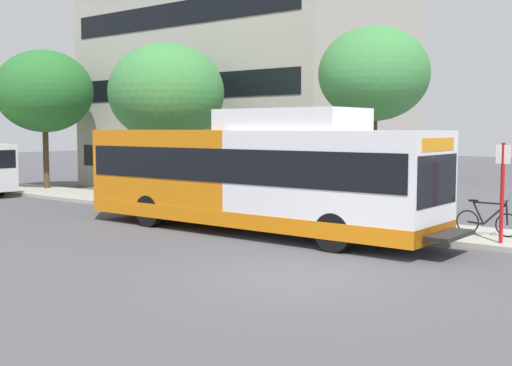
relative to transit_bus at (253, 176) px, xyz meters
The scene contains 8 objects.
ground_plane 5.66m from the transit_bus, 138.00° to the left, with size 120.00×120.00×0.00m, color #4C4C51.
sidewalk_curb 3.77m from the transit_bus, 28.32° to the left, with size 3.00×56.00×0.14m, color #A8A399.
transit_bus is the anchor object (origin of this frame).
bus_stop_sign_pole 6.93m from the transit_bus, 73.40° to the right, with size 0.10×0.36×2.60m.
bicycle_parked 6.75m from the transit_bus, 63.21° to the right, with size 0.52×1.76×1.02m.
street_tree_near_stop 5.29m from the transit_bus, 26.66° to the right, with size 3.56×3.56×6.22m.
street_tree_mid_block 8.75m from the transit_bus, 63.82° to the left, with size 4.73×4.73×6.43m.
street_tree_far_block 16.84m from the transit_bus, 76.99° to the left, with size 4.74×4.74×6.79m.
Camera 1 is at (-10.89, -7.51, 3.11)m, focal length 45.27 mm.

